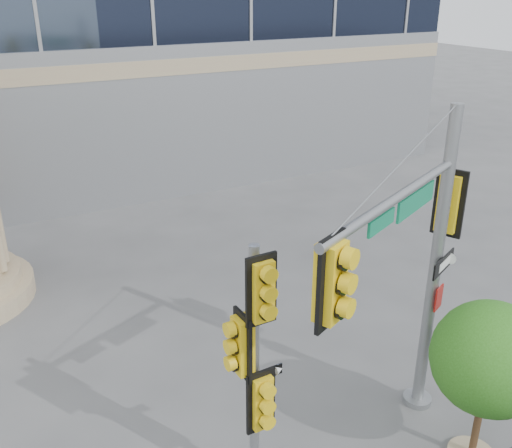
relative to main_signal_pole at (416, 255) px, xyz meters
name	(u,v)px	position (x,y,z in m)	size (l,w,h in m)	color
ground	(314,437)	(-1.45, 0.65, -3.88)	(120.00, 120.00, 0.00)	#545456
main_signal_pole	(416,255)	(0.00, 0.00, 0.00)	(4.54, 2.40, 6.27)	slate
secondary_signal_pole	(255,359)	(-3.03, 0.13, -1.17)	(0.80, 0.59, 4.63)	slate
street_tree	(490,361)	(0.89, -1.14, -1.76)	(2.07, 2.02, 3.22)	tan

